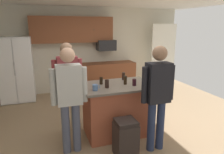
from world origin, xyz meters
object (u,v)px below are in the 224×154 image
at_px(person_elder_center, 68,81).
at_px(person_guest_right, 69,94).
at_px(person_guest_by_door, 158,92).
at_px(mug_blue_stoneware, 95,87).
at_px(trash_bin, 126,138).
at_px(refrigerator, 16,69).
at_px(glass_short_whisky, 123,76).
at_px(glass_pilsner, 134,82).
at_px(microwave_over_range, 106,45).
at_px(tumbler_amber, 107,84).
at_px(glass_dark_ale, 125,80).
at_px(glass_stout_tall, 101,81).
at_px(kitchen_island, 117,109).

distance_m(person_elder_center, person_guest_right, 0.78).
xyz_separation_m(person_guest_by_door, person_elder_center, (-1.26, 1.16, -0.01)).
bearing_deg(mug_blue_stoneware, person_elder_center, 119.67).
xyz_separation_m(mug_blue_stoneware, trash_bin, (0.35, -0.51, -0.73)).
xyz_separation_m(person_guest_by_door, mug_blue_stoneware, (-0.89, 0.51, 0.02)).
distance_m(refrigerator, glass_short_whisky, 3.20).
bearing_deg(mug_blue_stoneware, person_guest_right, -164.72).
bearing_deg(glass_pilsner, microwave_over_range, 83.01).
xyz_separation_m(mug_blue_stoneware, tumbler_amber, (0.23, 0.09, 0.02)).
bearing_deg(person_elder_center, mug_blue_stoneware, -32.95).
relative_size(person_elder_center, glass_pilsner, 13.93).
bearing_deg(microwave_over_range, glass_short_whisky, -99.06).
distance_m(glass_dark_ale, tumbler_amber, 0.40).
height_order(tumbler_amber, glass_short_whisky, glass_short_whisky).
bearing_deg(person_elder_center, person_guest_by_door, -15.19).
relative_size(refrigerator, trash_bin, 2.88).
relative_size(person_guest_right, tumbler_amber, 11.96).
xyz_separation_m(person_guest_by_door, tumbler_amber, (-0.66, 0.60, 0.03)).
height_order(mug_blue_stoneware, glass_short_whisky, glass_short_whisky).
bearing_deg(glass_stout_tall, person_elder_center, 151.80).
relative_size(refrigerator, mug_blue_stoneware, 13.31).
distance_m(glass_pilsner, glass_stout_tall, 0.62).
relative_size(person_guest_by_door, glass_short_whisky, 11.47).
relative_size(glass_dark_ale, trash_bin, 0.26).
height_order(glass_dark_ale, trash_bin, glass_dark_ale).
distance_m(microwave_over_range, person_guest_right, 3.45).
relative_size(microwave_over_range, kitchen_island, 0.42).
relative_size(glass_pilsner, glass_stout_tall, 0.95).
height_order(microwave_over_range, glass_dark_ale, microwave_over_range).
relative_size(person_guest_by_door, mug_blue_stoneware, 13.20).
height_order(microwave_over_range, person_elder_center, person_elder_center).
bearing_deg(trash_bin, glass_dark_ale, 68.80).
relative_size(person_elder_center, tumbler_amber, 12.05).
xyz_separation_m(microwave_over_range, trash_bin, (-0.75, -3.44, -1.15)).
relative_size(person_guest_by_door, person_elder_center, 1.01).
height_order(mug_blue_stoneware, tumbler_amber, tumbler_amber).
bearing_deg(mug_blue_stoneware, glass_short_whisky, 35.00).
bearing_deg(person_guest_right, refrigerator, 89.66).
bearing_deg(kitchen_island, glass_short_whisky, 49.89).
xyz_separation_m(person_elder_center, mug_blue_stoneware, (0.37, -0.65, 0.02)).
bearing_deg(trash_bin, kitchen_island, 80.50).
height_order(glass_stout_tall, glass_short_whisky, glass_short_whisky).
distance_m(glass_dark_ale, glass_pilsner, 0.18).
height_order(person_elder_center, glass_short_whisky, person_elder_center).
distance_m(person_guest_right, trash_bin, 1.13).
height_order(mug_blue_stoneware, trash_bin, mug_blue_stoneware).
bearing_deg(glass_pilsner, glass_stout_tall, 152.42).
bearing_deg(glass_dark_ale, person_guest_right, -163.74).
distance_m(person_elder_center, glass_short_whisky, 1.10).
xyz_separation_m(kitchen_island, person_elder_center, (-0.85, 0.44, 0.51)).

